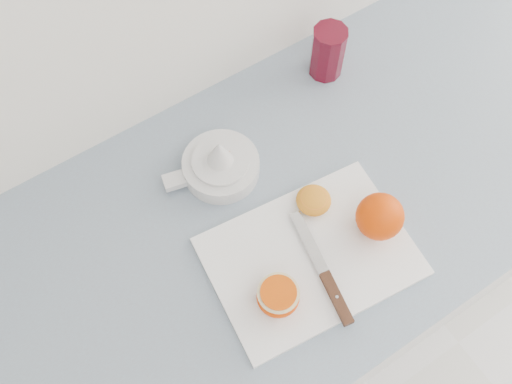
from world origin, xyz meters
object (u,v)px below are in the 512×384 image
(counter, at_px, (316,256))
(red_tumbler, at_px, (327,53))
(citrus_juicer, at_px, (220,164))
(cutting_board, at_px, (310,256))
(half_orange, at_px, (278,296))

(counter, relative_size, red_tumbler, 22.41)
(counter, bearing_deg, red_tumbler, 59.72)
(red_tumbler, bearing_deg, citrus_juicer, -164.18)
(cutting_board, distance_m, citrus_juicer, 0.24)
(cutting_board, xyz_separation_m, half_orange, (-0.09, -0.03, 0.03))
(citrus_juicer, distance_m, red_tumbler, 0.32)
(cutting_board, distance_m, half_orange, 0.10)
(citrus_juicer, xyz_separation_m, red_tumbler, (0.31, 0.09, 0.03))
(counter, relative_size, citrus_juicer, 14.08)
(counter, height_order, red_tumbler, red_tumbler)
(counter, relative_size, cutting_board, 7.43)
(half_orange, relative_size, red_tumbler, 0.62)
(counter, height_order, half_orange, half_orange)
(half_orange, bearing_deg, citrus_juicer, 78.82)
(half_orange, distance_m, red_tumbler, 0.51)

